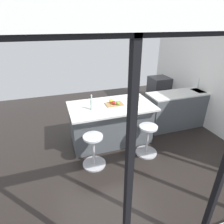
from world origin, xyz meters
name	(u,v)px	position (x,y,z in m)	size (l,w,h in m)	color
ground_plane	(105,143)	(0.00, 0.00, 0.00)	(7.05, 7.05, 0.00)	black
window_panel_rear	(187,147)	(0.00, 2.42, 1.58)	(5.43, 0.12, 2.65)	silver
interior_partition_left	(214,76)	(-2.71, 0.00, 1.33)	(0.15, 4.83, 2.65)	silver
sink_cabinet	(189,107)	(-2.37, -0.21, 0.46)	(2.32, 0.60, 1.18)	#4C5156
oven_range	(159,90)	(-2.36, -1.72, 0.43)	(0.60, 0.61, 0.87)	#38383D
kitchen_island	(111,123)	(-0.16, -0.08, 0.46)	(1.77, 1.02, 0.90)	#4C5156
stool_by_window	(147,141)	(-0.72, 0.61, 0.30)	(0.44, 0.44, 0.64)	#B7B7BC
stool_middle	(94,151)	(0.40, 0.61, 0.30)	(0.44, 0.44, 0.64)	#B7B7BC
cutting_board	(114,104)	(-0.23, -0.05, 0.91)	(0.36, 0.24, 0.02)	olive
apple_yellow	(111,101)	(-0.18, -0.12, 0.96)	(0.09, 0.09, 0.09)	gold
apple_red	(114,103)	(-0.21, -0.02, 0.96)	(0.08, 0.08, 0.08)	red
apple_green	(118,103)	(-0.29, 0.03, 0.96)	(0.07, 0.07, 0.07)	#609E2D
water_bottle	(92,104)	(0.27, 0.05, 1.02)	(0.06, 0.06, 0.31)	silver
fruit_bowl	(135,98)	(-0.78, -0.18, 0.94)	(0.24, 0.24, 0.07)	silver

